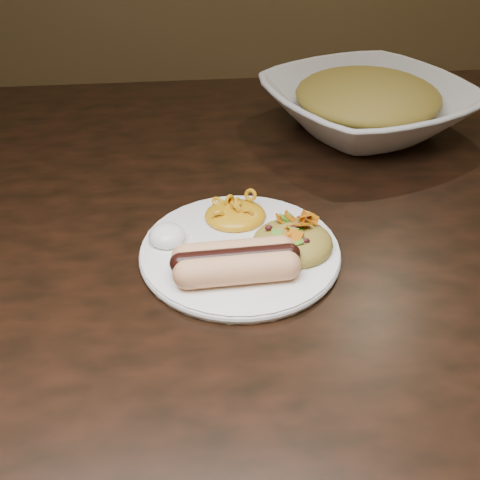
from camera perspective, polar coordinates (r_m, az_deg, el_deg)
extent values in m
cube|color=black|center=(0.75, -9.66, 2.22)|extent=(1.60, 0.90, 0.04)
cylinder|color=black|center=(1.43, 22.83, -0.64)|extent=(0.07, 0.07, 0.71)
cylinder|color=white|center=(0.63, 0.00, -1.16)|extent=(0.23, 0.23, 0.01)
cylinder|color=#EFA45C|center=(0.57, -0.28, -3.20)|extent=(0.10, 0.03, 0.03)
cylinder|color=#EFA45C|center=(0.60, -0.58, -1.28)|extent=(0.10, 0.03, 0.03)
cylinder|color=#34120E|center=(0.58, -0.44, -1.91)|extent=(0.12, 0.03, 0.02)
ellipsoid|color=orange|center=(0.67, -0.49, 3.25)|extent=(0.09, 0.08, 0.03)
ellipsoid|color=white|center=(0.64, -7.46, 0.78)|extent=(0.04, 0.04, 0.03)
ellipsoid|color=#B86423|center=(0.63, 5.39, 0.11)|extent=(0.09, 0.09, 0.04)
imported|color=silver|center=(0.94, 12.69, 13.04)|extent=(0.40, 0.40, 0.08)
ellipsoid|color=#B86423|center=(0.93, 12.79, 13.75)|extent=(0.27, 0.27, 0.06)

